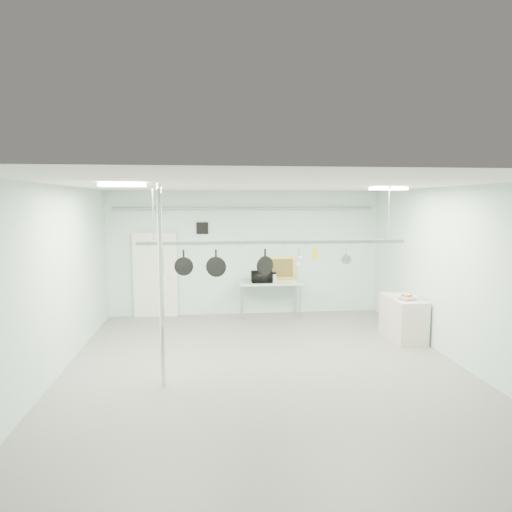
{
  "coord_description": "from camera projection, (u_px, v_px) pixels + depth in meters",
  "views": [
    {
      "loc": [
        -0.99,
        -7.69,
        2.91
      ],
      "look_at": [
        -0.05,
        1.0,
        1.87
      ],
      "focal_mm": 32.0,
      "sensor_mm": 36.0,
      "label": 1
    }
  ],
  "objects": [
    {
      "name": "fruit_bowl",
      "position": [
        407.0,
        298.0,
        9.43
      ],
      "size": [
        0.46,
        0.46,
        0.09
      ],
      "primitive_type": "imported",
      "rotation": [
        0.0,
        0.0,
        0.25
      ],
      "color": "silver",
      "rests_on": "side_cabinet"
    },
    {
      "name": "fruit_cluster",
      "position": [
        407.0,
        296.0,
        9.42
      ],
      "size": [
        0.24,
        0.24,
        0.09
      ],
      "primitive_type": null,
      "color": "#A4130F",
      "rests_on": "fruit_bowl"
    },
    {
      "name": "floor",
      "position": [
        265.0,
        368.0,
        8.04
      ],
      "size": [
        8.0,
        8.0,
        0.0
      ],
      "primitive_type": "plane",
      "color": "gray",
      "rests_on": "ground"
    },
    {
      "name": "light_panel_right",
      "position": [
        388.0,
        189.0,
        8.51
      ],
      "size": [
        0.65,
        0.3,
        0.05
      ],
      "primitive_type": "cube",
      "color": "white",
      "rests_on": "ceiling"
    },
    {
      "name": "chrome_pole",
      "position": [
        161.0,
        287.0,
        7.08
      ],
      "size": [
        0.08,
        0.08,
        3.2
      ],
      "primitive_type": "cylinder",
      "color": "silver",
      "rests_on": "floor"
    },
    {
      "name": "coffee_canister",
      "position": [
        273.0,
        278.0,
        11.51
      ],
      "size": [
        0.21,
        0.21,
        0.2
      ],
      "primitive_type": "cylinder",
      "rotation": [
        0.0,
        0.0,
        -0.3
      ],
      "color": "silver",
      "rests_on": "prep_table"
    },
    {
      "name": "wall_vent",
      "position": [
        202.0,
        228.0,
        11.58
      ],
      "size": [
        0.3,
        0.04,
        0.3
      ],
      "primitive_type": "cube",
      "color": "black",
      "rests_on": "back_wall"
    },
    {
      "name": "painting_large",
      "position": [
        280.0,
        268.0,
        11.84
      ],
      "size": [
        0.78,
        0.13,
        0.58
      ],
      "primitive_type": "cube",
      "rotation": [
        -0.14,
        0.0,
        0.0
      ],
      "color": "gold",
      "rests_on": "prep_table"
    },
    {
      "name": "whisk",
      "position": [
        299.0,
        257.0,
        8.18
      ],
      "size": [
        0.2,
        0.2,
        0.29
      ],
      "primitive_type": null,
      "rotation": [
        0.0,
        0.0,
        -0.26
      ],
      "color": "silver",
      "rests_on": "pot_rack"
    },
    {
      "name": "prep_table",
      "position": [
        270.0,
        284.0,
        11.56
      ],
      "size": [
        1.6,
        0.7,
        0.91
      ],
      "color": "#AAC8B1",
      "rests_on": "floor"
    },
    {
      "name": "microwave",
      "position": [
        262.0,
        277.0,
        11.43
      ],
      "size": [
        0.52,
        0.36,
        0.28
      ],
      "primitive_type": "imported",
      "rotation": [
        0.0,
        0.0,
        3.16
      ],
      "color": "black",
      "rests_on": "prep_table"
    },
    {
      "name": "skillet_mid",
      "position": [
        216.0,
        263.0,
        8.03
      ],
      "size": [
        0.36,
        0.13,
        0.5
      ],
      "primitive_type": null,
      "rotation": [
        0.0,
        0.0,
        -0.21
      ],
      "color": "black",
      "rests_on": "pot_rack"
    },
    {
      "name": "right_wall",
      "position": [
        457.0,
        275.0,
        8.22
      ],
      "size": [
        0.02,
        8.0,
        3.2
      ],
      "primitive_type": "cube",
      "color": "#AFD2C8",
      "rests_on": "floor"
    },
    {
      "name": "conduit_pipe",
      "position": [
        246.0,
        208.0,
        11.56
      ],
      "size": [
        6.6,
        0.07,
        0.07
      ],
      "primitive_type": "cylinder",
      "rotation": [
        0.0,
        1.57,
        0.0
      ],
      "color": "gray",
      "rests_on": "back_wall"
    },
    {
      "name": "skillet_right",
      "position": [
        265.0,
        262.0,
        8.12
      ],
      "size": [
        0.34,
        0.21,
        0.47
      ],
      "primitive_type": null,
      "rotation": [
        0.0,
        0.0,
        0.46
      ],
      "color": "black",
      "rests_on": "pot_rack"
    },
    {
      "name": "skillet_left",
      "position": [
        184.0,
        262.0,
        7.97
      ],
      "size": [
        0.33,
        0.07,
        0.44
      ],
      "primitive_type": null,
      "rotation": [
        0.0,
        0.0,
        -0.02
      ],
      "color": "black",
      "rests_on": "pot_rack"
    },
    {
      "name": "grater",
      "position": [
        315.0,
        254.0,
        8.2
      ],
      "size": [
        0.09,
        0.03,
        0.22
      ],
      "primitive_type": null,
      "rotation": [
        0.0,
        0.0,
        -0.09
      ],
      "color": "orange",
      "rests_on": "pot_rack"
    },
    {
      "name": "ceiling",
      "position": [
        265.0,
        185.0,
        7.66
      ],
      "size": [
        7.0,
        8.0,
        0.02
      ],
      "primitive_type": "cube",
      "color": "silver",
      "rests_on": "back_wall"
    },
    {
      "name": "saucepan",
      "position": [
        346.0,
        256.0,
        8.27
      ],
      "size": [
        0.19,
        0.12,
        0.3
      ],
      "primitive_type": null,
      "rotation": [
        0.0,
        0.0,
        -0.18
      ],
      "color": "silver",
      "rests_on": "pot_rack"
    },
    {
      "name": "side_cabinet",
      "position": [
        403.0,
        318.0,
        9.7
      ],
      "size": [
        0.6,
        1.2,
        0.9
      ],
      "primitive_type": "cube",
      "color": "beige",
      "rests_on": "floor"
    },
    {
      "name": "door",
      "position": [
        155.0,
        276.0,
        11.56
      ],
      "size": [
        1.1,
        0.1,
        2.2
      ],
      "primitive_type": "cube",
      "color": "silver",
      "rests_on": "floor"
    },
    {
      "name": "painting_small",
      "position": [
        286.0,
        275.0,
        11.88
      ],
      "size": [
        0.3,
        0.09,
        0.25
      ],
      "primitive_type": "cube",
      "rotation": [
        -0.17,
        0.0,
        0.02
      ],
      "color": "#352012",
      "rests_on": "prep_table"
    },
    {
      "name": "pot_rack",
      "position": [
        274.0,
        241.0,
        8.09
      ],
      "size": [
        4.8,
        0.06,
        1.0
      ],
      "color": "#B7B7BC",
      "rests_on": "ceiling"
    },
    {
      "name": "back_wall",
      "position": [
        245.0,
        253.0,
        11.79
      ],
      "size": [
        7.0,
        0.02,
        3.2
      ],
      "primitive_type": "cube",
      "color": "#AFD2C8",
      "rests_on": "floor"
    },
    {
      "name": "light_panel_left",
      "position": [
        123.0,
        185.0,
        6.64
      ],
      "size": [
        0.65,
        0.3,
        0.05
      ],
      "primitive_type": "cube",
      "color": "white",
      "rests_on": "ceiling"
    }
  ]
}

